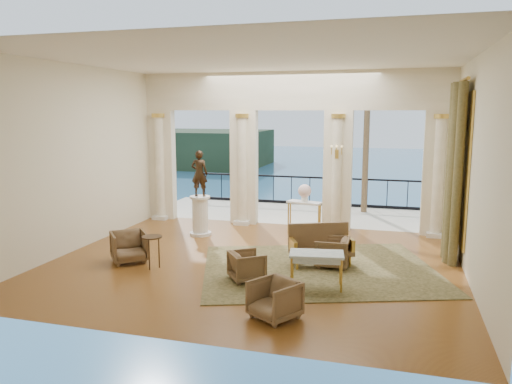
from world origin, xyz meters
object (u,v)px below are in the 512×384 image
(armchair_c, at_px, (332,251))
(side_table, at_px, (152,241))
(armchair_d, at_px, (247,265))
(console_table, at_px, (304,207))
(armchair_a, at_px, (129,245))
(settee, at_px, (320,245))
(game_table, at_px, (317,256))
(armchair_b, at_px, (275,298))
(statue, at_px, (199,173))
(pedestal, at_px, (200,216))

(armchair_c, distance_m, side_table, 3.93)
(armchair_d, relative_size, console_table, 0.65)
(armchair_a, height_order, armchair_d, armchair_a)
(settee, xyz_separation_m, game_table, (0.16, -1.52, 0.18))
(armchair_b, xyz_separation_m, armchair_d, (-0.98, 1.67, -0.03))
(armchair_b, relative_size, statue, 0.57)
(side_table, bearing_deg, armchair_c, 17.34)
(armchair_c, height_order, console_table, console_table)
(armchair_c, distance_m, statue, 4.49)
(settee, relative_size, game_table, 1.36)
(armchair_b, distance_m, pedestal, 5.90)
(console_table, bearing_deg, armchair_a, -116.61)
(armchair_b, distance_m, settee, 3.15)
(side_table, bearing_deg, settee, 20.17)
(armchair_a, bearing_deg, game_table, -46.67)
(pedestal, bearing_deg, statue, 0.00)
(armchair_b, height_order, armchair_c, armchair_c)
(game_table, bearing_deg, armchair_d, 168.83)
(console_table, bearing_deg, side_table, -107.82)
(armchair_c, relative_size, statue, 0.58)
(game_table, distance_m, console_table, 4.36)
(armchair_a, relative_size, game_table, 0.70)
(statue, bearing_deg, pedestal, 180.00)
(pedestal, relative_size, console_table, 1.07)
(statue, xyz_separation_m, console_table, (2.72, 0.97, -0.97))
(armchair_d, relative_size, statue, 0.53)
(armchair_a, bearing_deg, armchair_c, -28.46)
(armchair_b, distance_m, console_table, 5.89)
(armchair_a, xyz_separation_m, armchair_b, (3.92, -2.14, -0.03))
(settee, xyz_separation_m, pedestal, (-3.58, 1.75, 0.07))
(armchair_b, relative_size, armchair_d, 1.09)
(console_table, relative_size, side_table, 1.42)
(armchair_a, xyz_separation_m, statue, (0.61, 2.75, 1.33))
(armchair_b, bearing_deg, console_table, 127.99)
(pedestal, relative_size, side_table, 1.53)
(armchair_d, bearing_deg, side_table, 48.08)
(pedestal, distance_m, statue, 1.19)
(armchair_b, relative_size, settee, 0.48)
(armchair_b, xyz_separation_m, statue, (-3.31, 4.88, 1.36))
(settee, bearing_deg, game_table, -108.19)
(settee, distance_m, pedestal, 3.98)
(pedestal, bearing_deg, armchair_b, -55.91)
(armchair_a, relative_size, pedestal, 0.71)
(game_table, xyz_separation_m, side_table, (-3.62, 0.25, -0.02))
(armchair_b, bearing_deg, armchair_d, 152.73)
(pedestal, height_order, console_table, pedestal)
(settee, bearing_deg, armchair_d, -154.87)
(statue, height_order, console_table, statue)
(armchair_a, distance_m, console_table, 5.00)
(armchair_a, height_order, settee, settee)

